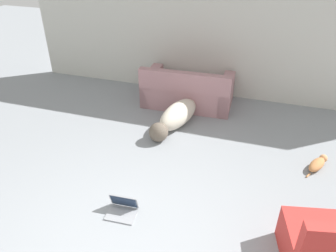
{
  "coord_description": "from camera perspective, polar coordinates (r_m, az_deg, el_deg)",
  "views": [
    {
      "loc": [
        0.98,
        -1.78,
        2.98
      ],
      "look_at": [
        -0.13,
        1.79,
        0.65
      ],
      "focal_mm": 35.0,
      "sensor_mm": 36.0,
      "label": 1
    }
  ],
  "objects": [
    {
      "name": "wall_back",
      "position": [
        6.36,
        8.19,
        16.4
      ],
      "size": [
        7.47,
        0.06,
        2.62
      ],
      "color": "beige",
      "rests_on": "ground_plane"
    },
    {
      "name": "couch",
      "position": [
        6.24,
        3.47,
        6.08
      ],
      "size": [
        1.68,
        0.97,
        0.79
      ],
      "rotation": [
        0.0,
        0.0,
        3.18
      ],
      "color": "#A3757A",
      "rests_on": "ground_plane"
    },
    {
      "name": "dog",
      "position": [
        5.5,
        1.28,
        1.56
      ],
      "size": [
        0.69,
        1.44,
        0.42
      ],
      "rotation": [
        0.0,
        0.0,
        4.41
      ],
      "color": "beige",
      "rests_on": "ground_plane"
    },
    {
      "name": "cat",
      "position": [
        5.14,
        24.63,
        -5.98
      ],
      "size": [
        0.34,
        0.53,
        0.13
      ],
      "rotation": [
        0.0,
        0.0,
        1.08
      ],
      "color": "#BC7A47",
      "rests_on": "ground_plane"
    },
    {
      "name": "laptop_open",
      "position": [
        4.08,
        -7.9,
        -13.83
      ],
      "size": [
        0.37,
        0.3,
        0.22
      ],
      "rotation": [
        0.0,
        0.0,
        0.06
      ],
      "color": "gray",
      "rests_on": "ground_plane"
    },
    {
      "name": "side_chair",
      "position": [
        3.73,
        24.81,
        -18.57
      ],
      "size": [
        0.76,
        0.8,
        0.83
      ],
      "rotation": [
        0.0,
        0.0,
        3.35
      ],
      "color": "#B72D28",
      "rests_on": "ground_plane"
    }
  ]
}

